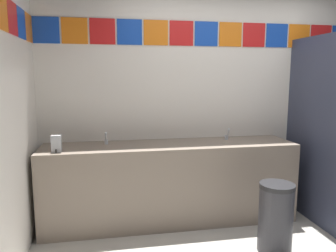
# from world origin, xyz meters

# --- Properties ---
(wall_back) EXTENTS (4.24, 0.09, 2.53)m
(wall_back) POSITION_xyz_m (-0.00, 1.53, 1.27)
(wall_back) COLOR silver
(wall_back) RESTS_ON ground_plane
(vanity_counter) EXTENTS (2.65, 0.57, 0.85)m
(vanity_counter) POSITION_xyz_m (-0.74, 1.21, 0.43)
(vanity_counter) COLOR gray
(vanity_counter) RESTS_ON ground_plane
(faucet_left) EXTENTS (0.04, 0.10, 0.14)m
(faucet_left) POSITION_xyz_m (-1.41, 1.30, 0.90)
(faucet_left) COLOR silver
(faucet_left) RESTS_ON vanity_counter
(faucet_right) EXTENTS (0.04, 0.10, 0.14)m
(faucet_right) POSITION_xyz_m (-0.08, 1.30, 0.90)
(faucet_right) COLOR silver
(faucet_right) RESTS_ON vanity_counter
(soap_dispenser) EXTENTS (0.09, 0.09, 0.16)m
(soap_dispenser) POSITION_xyz_m (-1.86, 1.04, 0.93)
(soap_dispenser) COLOR #B7BABF
(soap_dispenser) RESTS_ON vanity_counter
(trash_bin) EXTENTS (0.31, 0.31, 0.63)m
(trash_bin) POSITION_xyz_m (0.07, 0.43, 0.31)
(trash_bin) COLOR #333338
(trash_bin) RESTS_ON ground_plane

